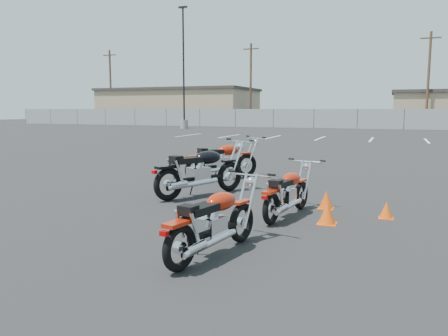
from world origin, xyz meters
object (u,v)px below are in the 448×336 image
(motorcycle_third_red, at_px, (288,193))
(motorcycle_rear_red, at_px, (214,222))
(motorcycle_front_red, at_px, (222,161))
(motorcycle_second_black, at_px, (201,171))

(motorcycle_third_red, bearing_deg, motorcycle_rear_red, -99.76)
(motorcycle_front_red, xyz_separation_m, motorcycle_rear_red, (2.05, -5.46, -0.07))
(motorcycle_front_red, bearing_deg, motorcycle_second_black, -80.41)
(motorcycle_rear_red, bearing_deg, motorcycle_second_black, 116.90)
(motorcycle_front_red, distance_m, motorcycle_second_black, 2.15)
(motorcycle_front_red, bearing_deg, motorcycle_third_red, -52.65)
(motorcycle_second_black, bearing_deg, motorcycle_third_red, -27.40)
(motorcycle_front_red, height_order, motorcycle_rear_red, motorcycle_front_red)
(motorcycle_third_red, bearing_deg, motorcycle_second_black, 152.60)
(motorcycle_front_red, bearing_deg, motorcycle_rear_red, -69.40)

